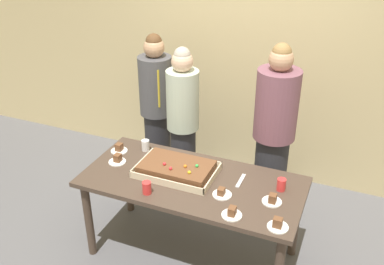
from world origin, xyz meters
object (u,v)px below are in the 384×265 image
object	(u,v)px
plated_slice_near_left	(272,200)
plated_slice_far_right	(222,193)
person_striped_tie_right	(156,108)
sheet_cake	(177,169)
plated_slice_near_right	(232,213)
plated_slice_far_left	(278,225)
party_table	(192,190)
drink_cup_far_end	(147,188)
person_green_shirt_behind	(183,124)
person_serving_front	(274,136)
cake_server_utensil	(241,181)
plated_slice_center_front	(118,160)
plated_slice_center_back	(119,149)
drink_cup_nearest	(281,185)
drink_cup_middle	(145,145)

from	to	relation	value
plated_slice_near_left	plated_slice_far_right	size ratio (longest dim) A/B	1.00
person_striped_tie_right	sheet_cake	bearing A→B (deg)	0.01
plated_slice_near_right	plated_slice_far_left	distance (m)	0.33
party_table	drink_cup_far_end	world-z (taller)	drink_cup_far_end
party_table	person_striped_tie_right	size ratio (longest dim) A/B	1.09
plated_slice_near_left	person_green_shirt_behind	xyz separation A→B (m)	(-1.08, 0.80, 0.05)
plated_slice_near_left	person_serving_front	distance (m)	0.84
plated_slice_far_left	plated_slice_far_right	distance (m)	0.52
plated_slice_near_right	cake_server_utensil	size ratio (longest dim) A/B	0.75
plated_slice_center_front	plated_slice_center_back	size ratio (longest dim) A/B	1.00
plated_slice_near_right	person_green_shirt_behind	world-z (taller)	person_green_shirt_behind
drink_cup_nearest	person_striped_tie_right	distance (m)	1.73
person_striped_tie_right	plated_slice_center_front	bearing A→B (deg)	-28.30
plated_slice_near_right	drink_cup_middle	world-z (taller)	drink_cup_middle
sheet_cake	plated_slice_far_right	size ratio (longest dim) A/B	4.35
sheet_cake	person_serving_front	world-z (taller)	person_serving_front
sheet_cake	drink_cup_far_end	distance (m)	0.36
plated_slice_near_right	plated_slice_far_left	bearing A→B (deg)	-0.14
party_table	person_serving_front	xyz separation A→B (m)	(0.48, 0.76, 0.22)
person_green_shirt_behind	person_striped_tie_right	world-z (taller)	person_striped_tie_right
plated_slice_far_right	plated_slice_center_back	bearing A→B (deg)	165.53
plated_slice_center_front	drink_cup_far_end	xyz separation A→B (m)	(0.45, -0.31, 0.03)
plated_slice_far_right	person_striped_tie_right	bearing A→B (deg)	135.44
sheet_cake	plated_slice_near_left	bearing A→B (deg)	-6.38
plated_slice_near_left	plated_slice_center_front	size ratio (longest dim) A/B	1.00
plated_slice_far_left	plated_slice_near_right	bearing A→B (deg)	179.86
party_table	plated_slice_far_right	bearing A→B (deg)	-20.02
person_green_shirt_behind	party_table	bearing A→B (deg)	9.02
drink_cup_far_end	drink_cup_nearest	bearing A→B (deg)	24.96
plated_slice_far_left	drink_cup_far_end	size ratio (longest dim) A/B	1.50
plated_slice_near_right	plated_slice_center_back	bearing A→B (deg)	158.45
cake_server_utensil	person_serving_front	distance (m)	0.65
person_green_shirt_behind	person_serving_front	bearing A→B (deg)	71.29
plated_slice_center_front	person_striped_tie_right	distance (m)	0.99
party_table	person_green_shirt_behind	bearing A→B (deg)	118.63
plated_slice_far_right	person_serving_front	world-z (taller)	person_serving_front
drink_cup_middle	person_green_shirt_behind	bearing A→B (deg)	70.53
drink_cup_middle	person_striped_tie_right	size ratio (longest dim) A/B	0.06
drink_cup_middle	drink_cup_far_end	distance (m)	0.67
plated_slice_near_left	person_serving_front	world-z (taller)	person_serving_front
sheet_cake	person_green_shirt_behind	world-z (taller)	person_green_shirt_behind
cake_server_utensil	drink_cup_far_end	bearing A→B (deg)	-144.88
party_table	person_striped_tie_right	xyz separation A→B (m)	(-0.82, 0.98, 0.17)
person_striped_tie_right	drink_cup_far_end	bearing A→B (deg)	-11.33
drink_cup_middle	person_striped_tie_right	bearing A→B (deg)	108.95
person_green_shirt_behind	plated_slice_near_left	bearing A→B (deg)	33.92
plated_slice_far_left	plated_slice_near_left	bearing A→B (deg)	110.99
plated_slice_far_right	plated_slice_center_front	world-z (taller)	plated_slice_center_front
cake_server_utensil	person_green_shirt_behind	xyz separation A→B (m)	(-0.78, 0.61, 0.07)
drink_cup_far_end	plated_slice_near_left	bearing A→B (deg)	15.31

